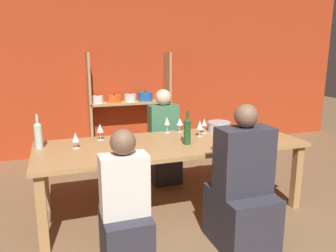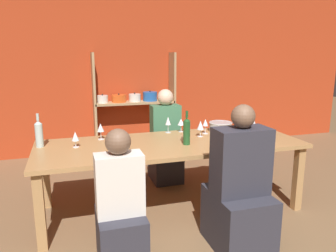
% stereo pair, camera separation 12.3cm
% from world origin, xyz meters
% --- Properties ---
extents(wall_back_red, '(8.80, 0.06, 2.70)m').
position_xyz_m(wall_back_red, '(0.00, 3.83, 1.35)').
color(wall_back_red, '#B23819').
rests_on(wall_back_red, ground_plane).
extents(shelf_unit, '(1.32, 0.30, 1.64)m').
position_xyz_m(shelf_unit, '(0.23, 3.63, 0.60)').
color(shelf_unit, tan).
rests_on(shelf_unit, ground_plane).
extents(dining_table, '(2.68, 0.99, 0.73)m').
position_xyz_m(dining_table, '(0.17, 1.50, 0.66)').
color(dining_table, '#AD7F4C').
rests_on(dining_table, ground_plane).
extents(mixing_bowl, '(0.27, 0.27, 0.11)m').
position_xyz_m(mixing_bowl, '(0.88, 1.79, 0.79)').
color(mixing_bowl, '#B7BABC').
rests_on(mixing_bowl, dining_table).
extents(wine_bottle_green, '(0.07, 0.07, 0.33)m').
position_xyz_m(wine_bottle_green, '(-1.10, 1.71, 0.86)').
color(wine_bottle_green, '#B2C6C1').
rests_on(wine_bottle_green, dining_table).
extents(wine_bottle_dark, '(0.07, 0.07, 0.34)m').
position_xyz_m(wine_bottle_dark, '(0.30, 1.38, 0.87)').
color(wine_bottle_dark, '#1E4C23').
rests_on(wine_bottle_dark, dining_table).
extents(wine_glass_red_a, '(0.07, 0.07, 0.18)m').
position_xyz_m(wine_glass_red_a, '(0.27, 1.91, 0.86)').
color(wine_glass_red_a, white).
rests_on(wine_glass_red_a, dining_table).
extents(wine_glass_empty_a, '(0.08, 0.08, 0.15)m').
position_xyz_m(wine_glass_empty_a, '(0.43, 1.91, 0.84)').
color(wine_glass_empty_a, white).
rests_on(wine_glass_empty_a, dining_table).
extents(wine_glass_red_b, '(0.07, 0.07, 0.17)m').
position_xyz_m(wine_glass_red_b, '(0.67, 1.41, 0.85)').
color(wine_glass_red_b, white).
rests_on(wine_glass_red_b, dining_table).
extents(wine_glass_red_c, '(0.07, 0.07, 0.18)m').
position_xyz_m(wine_glass_red_c, '(0.55, 1.63, 0.85)').
color(wine_glass_red_c, white).
rests_on(wine_glass_red_c, dining_table).
extents(wine_glass_white_a, '(0.07, 0.07, 0.17)m').
position_xyz_m(wine_glass_white_a, '(0.66, 1.74, 0.85)').
color(wine_glass_white_a, white).
rests_on(wine_glass_white_a, dining_table).
extents(wine_glass_white_b, '(0.07, 0.07, 0.16)m').
position_xyz_m(wine_glass_white_b, '(0.47, 1.09, 0.83)').
color(wine_glass_white_b, white).
rests_on(wine_glass_white_b, dining_table).
extents(wine_glass_white_c, '(0.07, 0.07, 0.15)m').
position_xyz_m(wine_glass_white_c, '(-0.76, 1.60, 0.83)').
color(wine_glass_white_c, white).
rests_on(wine_glass_white_c, dining_table).
extents(wine_glass_red_d, '(0.07, 0.07, 0.17)m').
position_xyz_m(wine_glass_red_d, '(-0.50, 1.83, 0.85)').
color(wine_glass_red_d, white).
rests_on(wine_glass_red_d, dining_table).
extents(wine_glass_red_e, '(0.08, 0.08, 0.17)m').
position_xyz_m(wine_glass_red_e, '(1.11, 1.45, 0.85)').
color(wine_glass_red_e, white).
rests_on(wine_glass_red_e, dining_table).
extents(cell_phone, '(0.17, 0.13, 0.01)m').
position_xyz_m(cell_phone, '(1.38, 1.71, 0.73)').
color(cell_phone, black).
rests_on(cell_phone, dining_table).
extents(person_near_a, '(0.36, 0.45, 1.08)m').
position_xyz_m(person_near_a, '(-0.47, 0.74, 0.40)').
color(person_near_a, '#2D2D38').
rests_on(person_near_a, ground_plane).
extents(person_far_a, '(0.36, 0.45, 1.19)m').
position_xyz_m(person_far_a, '(0.35, 2.28, 0.44)').
color(person_far_a, '#2D2D38').
rests_on(person_far_a, ground_plane).
extents(person_near_b, '(0.45, 0.56, 1.23)m').
position_xyz_m(person_near_b, '(0.51, 0.66, 0.44)').
color(person_near_b, '#2D2D38').
rests_on(person_near_b, ground_plane).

